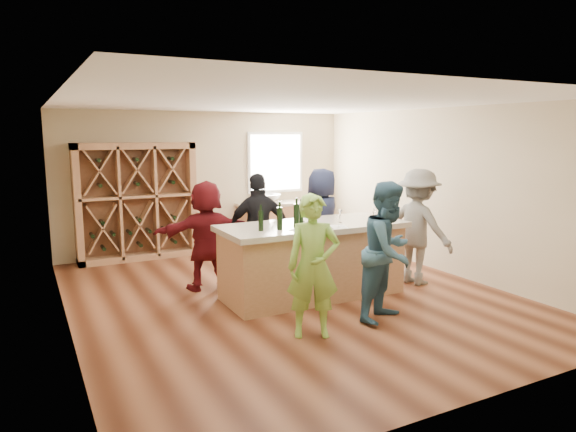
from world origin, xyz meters
name	(u,v)px	position (x,y,z in m)	size (l,w,h in m)	color
floor	(288,298)	(0.00, 0.00, -0.05)	(6.00, 7.00, 0.10)	brown
ceiling	(288,98)	(0.00, 0.00, 2.85)	(6.00, 7.00, 0.10)	white
wall_back	(208,181)	(0.00, 3.55, 1.40)	(6.00, 0.10, 2.80)	#C2B08D
wall_front	(485,251)	(0.00, -3.55, 1.40)	(6.00, 0.10, 2.80)	#C2B08D
wall_left	(57,217)	(-3.05, 0.00, 1.40)	(0.10, 7.00, 2.80)	#C2B08D
wall_right	(446,191)	(3.05, 0.00, 1.40)	(0.10, 7.00, 2.80)	#C2B08D
window_frame	(275,162)	(1.50, 3.47, 1.75)	(1.30, 0.06, 1.30)	white
window_pane	(276,162)	(1.50, 3.44, 1.75)	(1.18, 0.01, 1.18)	white
wine_rack	(137,202)	(-1.50, 3.27, 1.10)	(2.20, 0.45, 2.20)	#AB7952
back_counter_base	(277,225)	(1.40, 3.20, 0.43)	(1.60, 0.58, 0.86)	#AB7952
back_counter_top	(277,204)	(1.40, 3.20, 0.89)	(1.70, 0.62, 0.06)	#B3A692
sink	(268,198)	(1.20, 3.20, 1.01)	(0.54, 0.54, 0.19)	silver
faucet	(265,195)	(1.20, 3.38, 1.07)	(0.02, 0.02, 0.30)	silver
tasting_counter_base	(313,262)	(0.30, -0.19, 0.50)	(2.60, 1.00, 1.00)	#AB7952
tasting_counter_top	(313,226)	(0.30, -0.19, 1.04)	(2.72, 1.12, 0.08)	#B3A692
wine_bottle_a	(261,221)	(-0.60, -0.35, 1.22)	(0.07, 0.07, 0.27)	black
wine_bottle_b	(280,219)	(-0.34, -0.40, 1.23)	(0.08, 0.08, 0.31)	black
wine_bottle_c	(280,219)	(-0.28, -0.29, 1.21)	(0.07, 0.07, 0.26)	black
wine_bottle_d	(297,216)	(-0.07, -0.38, 1.25)	(0.08, 0.08, 0.34)	black
wine_bottle_e	(301,216)	(0.04, -0.30, 1.23)	(0.07, 0.07, 0.30)	black
wine_glass_a	(310,224)	(-0.01, -0.64, 1.18)	(0.07, 0.07, 0.19)	white
wine_glass_b	(339,222)	(0.45, -0.65, 1.17)	(0.07, 0.07, 0.17)	white
wine_glass_c	(375,218)	(1.03, -0.69, 1.18)	(0.07, 0.07, 0.19)	white
wine_glass_d	(340,216)	(0.70, -0.29, 1.18)	(0.07, 0.07, 0.20)	white
wine_glass_e	(375,215)	(1.25, -0.42, 1.17)	(0.07, 0.07, 0.18)	white
tasting_menu_a	(303,231)	(-0.09, -0.61, 1.08)	(0.24, 0.33, 0.00)	white
tasting_menu_b	(339,227)	(0.49, -0.59, 1.08)	(0.22, 0.30, 0.00)	white
tasting_menu_c	(378,222)	(1.19, -0.56, 1.08)	(0.22, 0.30, 0.00)	white
person_near_left	(313,266)	(-0.46, -1.50, 0.84)	(0.62, 0.45, 1.69)	#8CC64C
person_near_right	(389,251)	(0.67, -1.47, 0.89)	(0.87, 0.48, 1.78)	#335972
person_server	(418,227)	(2.10, -0.40, 0.91)	(1.18, 0.55, 1.82)	slate
person_far_mid	(259,230)	(-0.15, 0.69, 0.88)	(1.03, 0.53, 1.76)	black
person_far_right	(322,222)	(1.05, 0.78, 0.90)	(0.88, 0.57, 1.80)	#191E38
person_far_left	(207,235)	(-0.95, 0.87, 0.84)	(1.56, 0.56, 1.68)	#590F14
wine_glass_f	(303,216)	(0.25, 0.01, 1.17)	(0.07, 0.07, 0.18)	white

